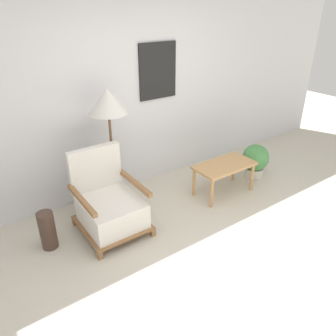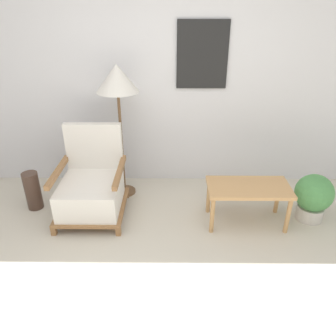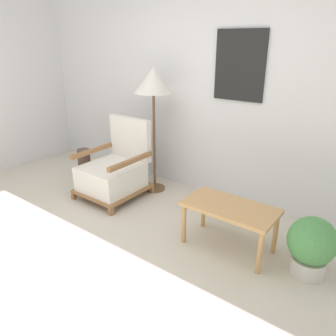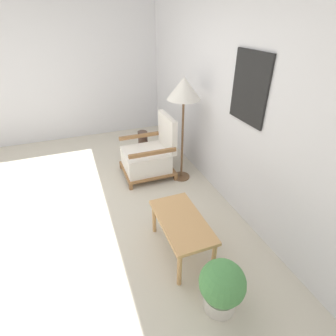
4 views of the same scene
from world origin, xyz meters
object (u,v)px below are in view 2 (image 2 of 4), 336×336
object	(u,v)px
floor_lamp	(117,83)
coffee_table	(248,191)
vase	(33,191)
potted_plant	(313,196)
armchair	(92,188)

from	to	relation	value
floor_lamp	coffee_table	xyz separation A→B (m)	(1.34, -0.58, -0.95)
vase	potted_plant	world-z (taller)	potted_plant
coffee_table	vase	xyz separation A→B (m)	(-2.30, 0.25, -0.16)
coffee_table	potted_plant	size ratio (longest dim) A/B	1.61
floor_lamp	coffee_table	world-z (taller)	floor_lamp
coffee_table	vase	bearing A→B (deg)	173.92
potted_plant	armchair	bearing A→B (deg)	177.77
potted_plant	floor_lamp	bearing A→B (deg)	165.84
armchair	floor_lamp	size ratio (longest dim) A/B	0.61
armchair	vase	world-z (taller)	armchair
vase	armchair	bearing A→B (deg)	-7.54
armchair	potted_plant	bearing A→B (deg)	-2.23
floor_lamp	coffee_table	size ratio (longest dim) A/B	1.84
armchair	potted_plant	size ratio (longest dim) A/B	1.81
armchair	coffee_table	world-z (taller)	armchair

